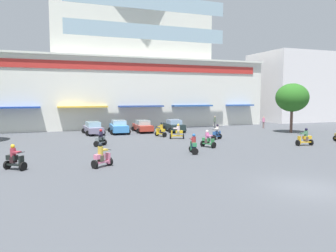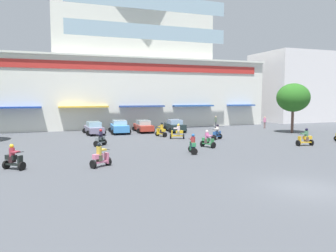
{
  "view_description": "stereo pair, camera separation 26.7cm",
  "coord_description": "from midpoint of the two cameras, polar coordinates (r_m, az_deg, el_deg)",
  "views": [
    {
      "loc": [
        -11.26,
        -11.44,
        4.31
      ],
      "look_at": [
        -0.97,
        16.58,
        1.54
      ],
      "focal_mm": 33.92,
      "sensor_mm": 36.0,
      "label": 1
    },
    {
      "loc": [
        -11.01,
        -11.53,
        4.31
      ],
      "look_at": [
        -0.97,
        16.58,
        1.54
      ],
      "focal_mm": 33.92,
      "sensor_mm": 36.0,
      "label": 2
    }
  ],
  "objects": [
    {
      "name": "pedestrian_0",
      "position": [
        43.05,
        8.23,
        0.84
      ],
      "size": [
        0.33,
        0.33,
        1.74
      ],
      "color": "#46484C",
      "rests_on": "ground"
    },
    {
      "name": "ground_plane",
      "position": [
        27.24,
        4.25,
        -3.82
      ],
      "size": [
        128.0,
        128.0,
        0.0
      ],
      "primitive_type": "plane",
      "color": "#484B51"
    },
    {
      "name": "parked_car_1",
      "position": [
        37.75,
        -9.03,
        -0.13
      ],
      "size": [
        2.57,
        4.3,
        1.55
      ],
      "color": "#3D86CF",
      "rests_on": "ground"
    },
    {
      "name": "flank_building_right",
      "position": [
        61.34,
        21.23,
        6.47
      ],
      "size": [
        12.69,
        10.43,
        11.9
      ],
      "color": "silver",
      "rests_on": "ground"
    },
    {
      "name": "scooter_rider_5",
      "position": [
        20.86,
        -26.18,
        -5.38
      ],
      "size": [
        1.35,
        1.23,
        1.53
      ],
      "color": "black",
      "rests_on": "ground"
    },
    {
      "name": "pedestrian_1",
      "position": [
        45.21,
        16.63,
        0.76
      ],
      "size": [
        0.51,
        0.51,
        1.61
      ],
      "color": "#7E615F",
      "rests_on": "ground"
    },
    {
      "name": "colonial_building",
      "position": [
        48.7,
        -6.97,
        10.6
      ],
      "size": [
        38.49,
        15.63,
        20.95
      ],
      "color": "silver",
      "rests_on": "ground"
    },
    {
      "name": "parked_car_0",
      "position": [
        37.42,
        -13.51,
        -0.34
      ],
      "size": [
        2.41,
        4.55,
        1.45
      ],
      "color": "slate",
      "rests_on": "ground"
    },
    {
      "name": "scooter_rider_6",
      "position": [
        28.39,
        -12.32,
        -2.31
      ],
      "size": [
        1.27,
        1.3,
        1.49
      ],
      "color": "black",
      "rests_on": "ground"
    },
    {
      "name": "scooter_rider_2",
      "position": [
        24.17,
        4.29,
        -3.45
      ],
      "size": [
        0.83,
        1.43,
        1.53
      ],
      "color": "black",
      "rests_on": "ground"
    },
    {
      "name": "parked_car_2",
      "position": [
        38.83,
        -4.79,
        -0.02
      ],
      "size": [
        2.34,
        4.42,
        1.44
      ],
      "color": "#AF3629",
      "rests_on": "ground"
    },
    {
      "name": "plaza_tree_1",
      "position": [
        40.51,
        21.24,
        4.77
      ],
      "size": [
        3.94,
        3.67,
        5.88
      ],
      "color": "brown",
      "rests_on": "ground"
    },
    {
      "name": "parked_car_3",
      "position": [
        39.19,
        0.89,
        0.09
      ],
      "size": [
        2.54,
        4.46,
        1.49
      ],
      "color": "#1C292A",
      "rests_on": "ground"
    },
    {
      "name": "scooter_rider_4",
      "position": [
        34.24,
        -1.52,
        -0.85
      ],
      "size": [
        0.98,
        1.56,
        1.56
      ],
      "color": "black",
      "rests_on": "ground"
    },
    {
      "name": "scooter_rider_8",
      "position": [
        27.19,
        6.91,
        -2.57
      ],
      "size": [
        1.02,
        1.44,
        1.49
      ],
      "color": "black",
      "rests_on": "ground"
    },
    {
      "name": "scooter_rider_3",
      "position": [
        19.93,
        -12.19,
        -5.47
      ],
      "size": [
        1.39,
        1.13,
        1.53
      ],
      "color": "black",
      "rests_on": "ground"
    },
    {
      "name": "scooter_rider_7",
      "position": [
        32.46,
        1.43,
        -1.19
      ],
      "size": [
        1.56,
        1.06,
        1.56
      ],
      "color": "black",
      "rests_on": "ground"
    },
    {
      "name": "scooter_rider_1",
      "position": [
        32.35,
        8.53,
        -1.28
      ],
      "size": [
        1.42,
        1.16,
        1.54
      ],
      "color": "black",
      "rests_on": "ground"
    },
    {
      "name": "scooter_rider_9",
      "position": [
        30.42,
        23.16,
        -2.06
      ],
      "size": [
        1.54,
        0.69,
        1.56
      ],
      "color": "black",
      "rests_on": "ground"
    }
  ]
}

